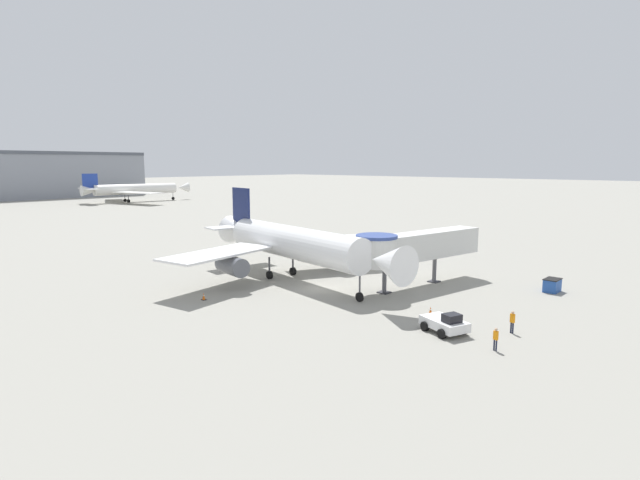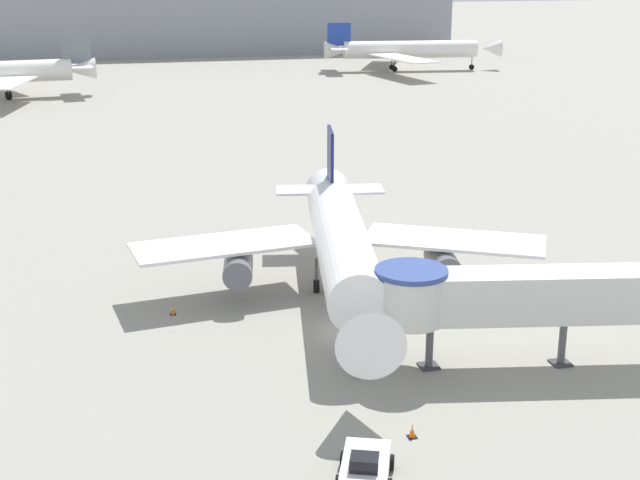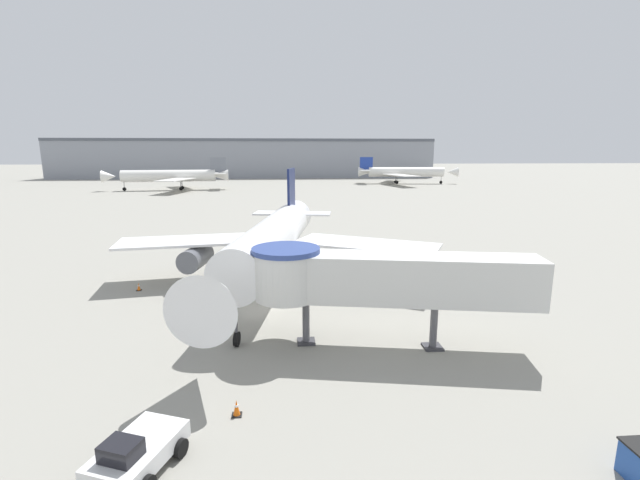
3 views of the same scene
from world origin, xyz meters
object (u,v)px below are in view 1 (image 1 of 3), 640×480
pushback_tug_white (445,323)px  main_airplane (291,243)px  service_container_blue (552,285)px  background_jet_blue_tail (133,189)px  ground_crew_wing_walker (512,320)px  traffic_cone_near_nose (430,311)px  traffic_cone_port_wing (204,297)px  ground_crew_marshaller (496,338)px  jet_bridge (412,247)px

pushback_tug_white → main_airplane: bearing=98.9°
pushback_tug_white → service_container_blue: pushback_tug_white is taller
main_airplane → background_jet_blue_tail: main_airplane is taller
ground_crew_wing_walker → background_jet_blue_tail: background_jet_blue_tail is taller
main_airplane → service_container_blue: bearing=-49.0°
traffic_cone_near_nose → ground_crew_wing_walker: (0.06, -7.01, 0.66)m
service_container_blue → background_jet_blue_tail: size_ratio=0.05×
pushback_tug_white → traffic_cone_near_nose: (3.29, 3.13, -0.40)m
traffic_cone_near_nose → ground_crew_wing_walker: 7.04m
background_jet_blue_tail → main_airplane: bearing=166.3°
traffic_cone_port_wing → ground_crew_marshaller: ground_crew_marshaller is taller
jet_bridge → background_jet_blue_tail: 139.39m
ground_crew_marshaller → background_jet_blue_tail: 156.40m
jet_bridge → ground_crew_wing_walker: jet_bridge is taller
pushback_tug_white → traffic_cone_port_wing: (-6.95, 21.72, -0.44)m
traffic_cone_port_wing → service_container_blue: bearing=-42.9°
ground_crew_wing_walker → pushback_tug_white: bearing=-120.4°
jet_bridge → pushback_tug_white: (-10.68, -9.67, -3.58)m
ground_crew_marshaller → ground_crew_wing_walker: bearing=-74.5°
pushback_tug_white → service_container_blue: size_ratio=2.06×
traffic_cone_port_wing → background_jet_blue_tail: background_jet_blue_tail is taller
jet_bridge → ground_crew_wing_walker: (-7.32, -13.54, -3.32)m
jet_bridge → main_airplane: bearing=128.3°
jet_bridge → background_jet_blue_tail: background_jet_blue_tail is taller
pushback_tug_white → ground_crew_marshaller: pushback_tug_white is taller
main_airplane → jet_bridge: bearing=-52.2°
service_container_blue → traffic_cone_port_wing: 34.91m
jet_bridge → ground_crew_marshaller: bearing=-119.5°
jet_bridge → service_container_blue: jet_bridge is taller
jet_bridge → service_container_blue: 14.62m
pushback_tug_white → background_jet_blue_tail: bearing=91.5°
ground_crew_marshaller → service_container_blue: bearing=-74.7°
service_container_blue → ground_crew_marshaller: ground_crew_marshaller is taller
traffic_cone_near_nose → ground_crew_marshaller: size_ratio=0.46×
ground_crew_marshaller → traffic_cone_port_wing: bearing=21.2°
traffic_cone_near_nose → traffic_cone_port_wing: size_ratio=1.11×
traffic_cone_near_nose → ground_crew_marshaller: (-4.34, -7.55, 0.59)m
jet_bridge → ground_crew_wing_walker: 15.75m
ground_crew_marshaller → ground_crew_wing_walker: 4.43m
pushback_tug_white → ground_crew_marshaller: size_ratio=2.50×
jet_bridge → background_jet_blue_tail: (39.15, 133.77, -0.04)m
jet_bridge → pushback_tug_white: jet_bridge is taller
jet_bridge → ground_crew_marshaller: (-11.72, -14.08, -3.39)m
traffic_cone_near_nose → background_jet_blue_tail: background_jet_blue_tail is taller
main_airplane → ground_crew_wing_walker: 25.44m
ground_crew_wing_walker → background_jet_blue_tail: size_ratio=0.04×
service_container_blue → ground_crew_marshaller: bearing=-173.1°
traffic_cone_port_wing → ground_crew_wing_walker: size_ratio=0.38×
pushback_tug_white → traffic_cone_near_nose: size_ratio=5.49×
jet_bridge → traffic_cone_near_nose: size_ratio=22.51×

